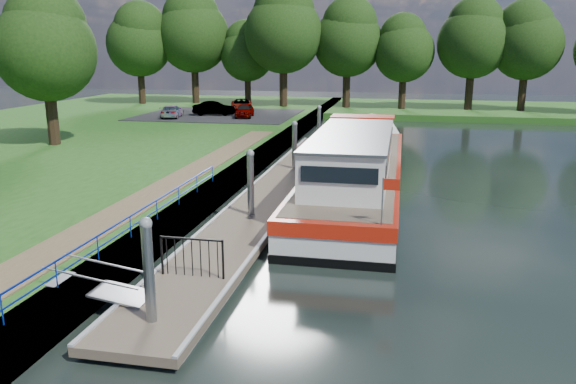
% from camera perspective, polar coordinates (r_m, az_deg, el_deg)
% --- Properties ---
extents(ground, '(160.00, 160.00, 0.00)m').
position_cam_1_polar(ground, '(14.53, -12.72, -13.15)').
color(ground, black).
rests_on(ground, ground).
extents(bank_edge, '(1.10, 90.00, 0.78)m').
position_cam_1_polar(bank_edge, '(28.58, -5.31, 1.62)').
color(bank_edge, '#473D2D').
rests_on(bank_edge, ground).
extents(far_bank, '(60.00, 18.00, 0.60)m').
position_cam_1_polar(far_bank, '(64.33, 17.30, 7.97)').
color(far_bank, '#1F4D16').
rests_on(far_bank, ground).
extents(footpath, '(1.60, 40.00, 0.05)m').
position_cam_1_polar(footpath, '(22.81, -14.84, -0.98)').
color(footpath, brown).
rests_on(footpath, riverbank).
extents(carpark, '(14.00, 12.00, 0.06)m').
position_cam_1_polar(carpark, '(52.70, -7.01, 7.81)').
color(carpark, black).
rests_on(carpark, riverbank).
extents(blue_fence, '(0.04, 18.04, 0.72)m').
position_cam_1_polar(blue_fence, '(17.68, -17.20, -3.82)').
color(blue_fence, '#0C2DBF').
rests_on(blue_fence, riverbank).
extents(pontoon, '(2.50, 30.00, 0.56)m').
position_cam_1_polar(pontoon, '(26.11, -1.18, 0.01)').
color(pontoon, brown).
rests_on(pontoon, ground).
extents(mooring_piles, '(0.30, 27.30, 3.55)m').
position_cam_1_polar(mooring_piles, '(25.86, -1.20, 2.36)').
color(mooring_piles, gray).
rests_on(mooring_piles, ground).
extents(gangway, '(2.58, 1.00, 0.92)m').
position_cam_1_polar(gangway, '(15.46, -18.45, -9.26)').
color(gangway, '#A5A8AD').
rests_on(gangway, ground).
extents(gate_panel, '(1.85, 0.05, 1.15)m').
position_cam_1_polar(gate_panel, '(15.92, -9.74, -5.99)').
color(gate_panel, black).
rests_on(gate_panel, ground).
extents(barge, '(4.36, 21.15, 4.78)m').
position_cam_1_polar(barge, '(27.31, 7.11, 2.48)').
color(barge, black).
rests_on(barge, ground).
extents(horizon_trees, '(54.38, 10.03, 12.87)m').
position_cam_1_polar(horizon_trees, '(60.82, 4.84, 15.45)').
color(horizon_trees, '#332316').
rests_on(horizon_trees, ground).
extents(bank_tree_a, '(6.12, 6.12, 9.72)m').
position_cam_1_polar(bank_tree_a, '(38.39, -23.40, 13.73)').
color(bank_tree_a, '#332316').
rests_on(bank_tree_a, riverbank).
extents(car_a, '(1.88, 3.67, 1.20)m').
position_cam_1_polar(car_a, '(50.16, -4.43, 8.27)').
color(car_a, '#999999').
rests_on(car_a, carpark).
extents(car_b, '(3.94, 1.95, 1.24)m').
position_cam_1_polar(car_b, '(52.02, -7.54, 8.43)').
color(car_b, '#999999').
rests_on(car_b, carpark).
extents(car_c, '(2.20, 3.95, 1.08)m').
position_cam_1_polar(car_c, '(50.84, -11.72, 8.03)').
color(car_c, '#999999').
rests_on(car_c, carpark).
extents(car_d, '(3.14, 4.71, 1.20)m').
position_cam_1_polar(car_d, '(54.90, -4.73, 8.78)').
color(car_d, '#999999').
rests_on(car_d, carpark).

